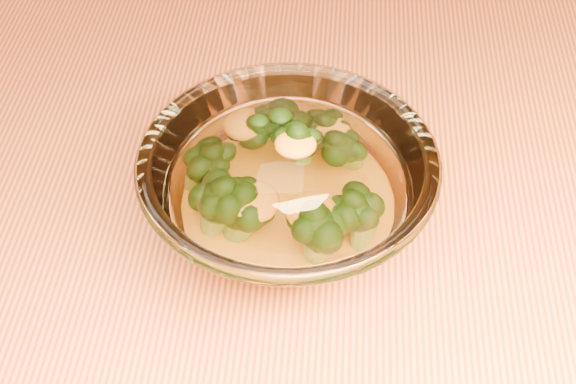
% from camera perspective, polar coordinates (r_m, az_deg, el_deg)
% --- Properties ---
extents(table, '(1.20, 0.80, 0.75)m').
position_cam_1_polar(table, '(0.70, 0.45, -9.09)').
color(table, '#D96F41').
rests_on(table, ground).
extents(glass_bowl, '(0.21, 0.21, 0.10)m').
position_cam_1_polar(glass_bowl, '(0.59, -0.00, -0.31)').
color(glass_bowl, white).
rests_on(glass_bowl, table).
extents(cheese_sauce, '(0.11, 0.11, 0.03)m').
position_cam_1_polar(cheese_sauce, '(0.60, 0.00, -1.60)').
color(cheese_sauce, orange).
rests_on(cheese_sauce, glass_bowl).
extents(broccoli_heap, '(0.14, 0.14, 0.07)m').
position_cam_1_polar(broccoli_heap, '(0.59, -0.51, 1.26)').
color(broccoli_heap, black).
rests_on(broccoli_heap, cheese_sauce).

